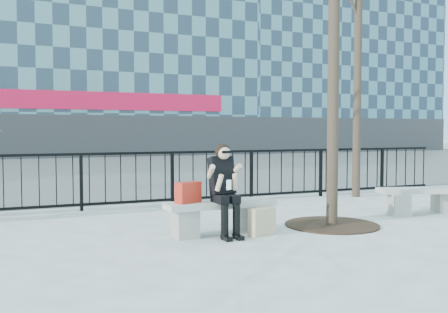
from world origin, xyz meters
name	(u,v)px	position (x,y,z in m)	size (l,w,h in m)	color
ground	(221,234)	(0.00, 0.00, 0.00)	(120.00, 120.00, 0.00)	gray
street_surface	(83,166)	(0.00, 15.00, 0.00)	(60.00, 23.00, 0.01)	#474747
railing	(163,179)	(0.00, 3.00, 0.55)	(14.00, 0.06, 1.10)	black
building_right	(320,20)	(20.00, 27.00, 10.30)	(16.20, 10.20, 20.60)	slate
tree_grate	(332,225)	(1.90, -0.10, 0.01)	(1.50, 1.50, 0.02)	black
bench_main	(221,214)	(0.00, 0.00, 0.30)	(1.65, 0.46, 0.49)	slate
bench_second	(422,198)	(4.09, 0.20, 0.29)	(1.59, 0.44, 0.47)	slate
seated_woman	(225,190)	(0.00, -0.16, 0.67)	(0.50, 0.64, 1.34)	black
handbag	(188,192)	(-0.50, 0.02, 0.64)	(0.37, 0.17, 0.30)	#B22215
shopping_bag	(262,222)	(0.52, -0.32, 0.20)	(0.43, 0.16, 0.40)	beige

